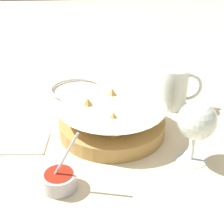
{
  "coord_description": "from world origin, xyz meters",
  "views": [
    {
      "loc": [
        -0.08,
        -0.64,
        0.42
      ],
      "look_at": [
        -0.03,
        0.03,
        0.06
      ],
      "focal_mm": 50.0,
      "sensor_mm": 36.0,
      "label": 1
    }
  ],
  "objects": [
    {
      "name": "wine_glass",
      "position": [
        0.13,
        -0.1,
        0.09
      ],
      "size": [
        0.08,
        0.08,
        0.14
      ],
      "color": "silver",
      "rests_on": "ground_plane"
    },
    {
      "name": "ground_plane",
      "position": [
        0.0,
        0.0,
        0.0
      ],
      "size": [
        4.0,
        4.0,
        0.0
      ],
      "primitive_type": "plane",
      "color": "beige"
    },
    {
      "name": "food_basket",
      "position": [
        -0.03,
        0.03,
        0.03
      ],
      "size": [
        0.26,
        0.26,
        0.09
      ],
      "color": "#B2894C",
      "rests_on": "ground_plane"
    },
    {
      "name": "sauce_cup",
      "position": [
        -0.15,
        -0.17,
        0.02
      ],
      "size": [
        0.08,
        0.07,
        0.13
      ],
      "color": "#B7B7BC",
      "rests_on": "ground_plane"
    },
    {
      "name": "napkin",
      "position": [
        -0.26,
        -0.01,
        0.0
      ],
      "size": [
        0.15,
        0.1,
        0.01
      ],
      "color": "white",
      "rests_on": "ground_plane"
    },
    {
      "name": "beer_mug",
      "position": [
        0.15,
        0.15,
        0.05
      ],
      "size": [
        0.12,
        0.08,
        0.12
      ],
      "color": "silver",
      "rests_on": "ground_plane"
    },
    {
      "name": "side_plate",
      "position": [
        -0.13,
        0.27,
        0.01
      ],
      "size": [
        0.17,
        0.17,
        0.01
      ],
      "color": "silver",
      "rests_on": "ground_plane"
    }
  ]
}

